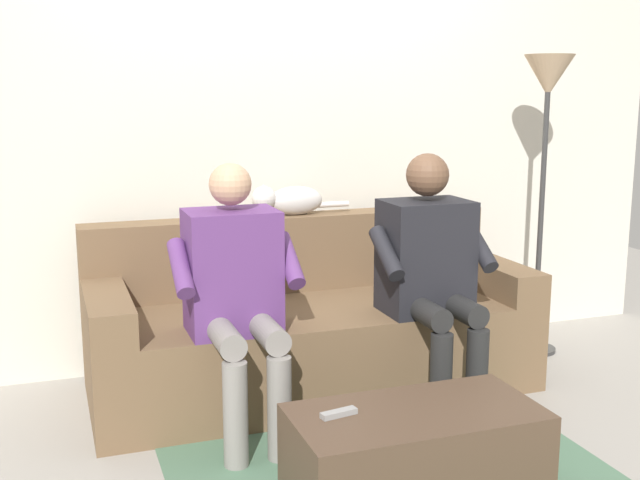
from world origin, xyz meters
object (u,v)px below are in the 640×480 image
object	(u,v)px
coffee_table	(415,455)
cat_on_backrest	(288,200)
couch	(309,328)
person_left_seated	(430,265)
floor_lamp	(547,104)
remote_gray	(339,413)
person_right_seated	(236,284)

from	to	relation	value
coffee_table	cat_on_backrest	world-z (taller)	cat_on_backrest
couch	cat_on_backrest	bearing A→B (deg)	-86.04
person_left_seated	floor_lamp	size ratio (longest dim) A/B	0.72
couch	person_left_seated	distance (m)	0.71
cat_on_backrest	remote_gray	size ratio (longest dim) A/B	3.88
couch	remote_gray	distance (m)	1.18
person_right_seated	floor_lamp	xyz separation A→B (m)	(-1.85, -0.46, 0.74)
coffee_table	person_left_seated	size ratio (longest dim) A/B	0.76
person_left_seated	remote_gray	xyz separation A→B (m)	(0.75, 0.76, -0.32)
cat_on_backrest	remote_gray	bearing A→B (deg)	79.74
couch	floor_lamp	world-z (taller)	floor_lamp
couch	remote_gray	world-z (taller)	couch
coffee_table	person_right_seated	size ratio (longest dim) A/B	0.77
person_left_seated	person_right_seated	size ratio (longest dim) A/B	1.01
cat_on_backrest	floor_lamp	world-z (taller)	floor_lamp
person_right_seated	coffee_table	bearing A→B (deg)	120.49
remote_gray	floor_lamp	size ratio (longest dim) A/B	0.08
coffee_table	remote_gray	size ratio (longest dim) A/B	6.64
coffee_table	person_left_seated	xyz separation A→B (m)	(-0.47, -0.81, 0.50)
couch	person_right_seated	bearing A→B (deg)	40.90
person_right_seated	cat_on_backrest	xyz separation A→B (m)	(-0.45, -0.69, 0.25)
floor_lamp	person_right_seated	bearing A→B (deg)	14.08
person_right_seated	remote_gray	bearing A→B (deg)	104.11
person_left_seated	cat_on_backrest	distance (m)	0.86
couch	coffee_table	xyz separation A→B (m)	(0.00, 1.20, -0.13)
remote_gray	cat_on_backrest	bearing A→B (deg)	-110.25
cat_on_backrest	remote_gray	world-z (taller)	cat_on_backrest
remote_gray	coffee_table	bearing A→B (deg)	160.37
person_left_seated	floor_lamp	distance (m)	1.25
person_right_seated	person_left_seated	bearing A→B (deg)	-179.12
floor_lamp	person_left_seated	bearing A→B (deg)	26.10
person_right_seated	remote_gray	world-z (taller)	person_right_seated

